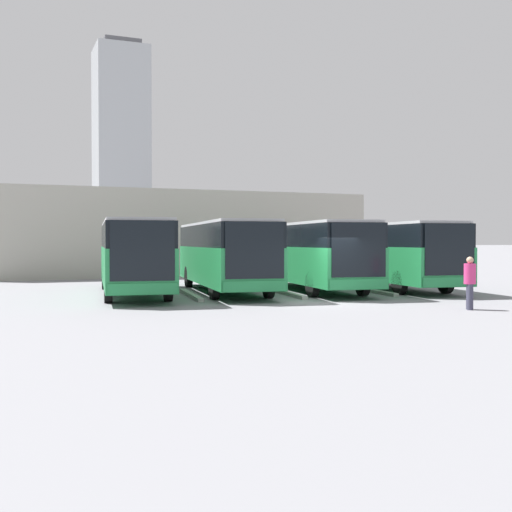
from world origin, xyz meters
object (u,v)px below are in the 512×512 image
bus_1 (310,253)px  bus_2 (224,253)px  bus_3 (133,254)px  pedestrian (470,281)px  bus_0 (387,252)px

bus_1 → bus_2: same height
bus_3 → pedestrian: 14.22m
bus_3 → bus_0: bearing=-176.6°
bus_3 → bus_1: bearing=-177.1°
bus_0 → bus_2: size_ratio=1.00×
bus_1 → pedestrian: size_ratio=6.51×
bus_2 → bus_3: (4.18, -0.20, 0.00)m
bus_0 → pedestrian: bearing=80.3°
bus_0 → bus_1: (4.18, -0.22, 0.00)m
bus_3 → pedestrian: bearing=139.9°
bus_0 → bus_3: 12.58m
bus_0 → bus_1: size_ratio=1.00×
bus_1 → bus_3: bearing=2.9°
bus_0 → bus_2: same height
bus_1 → pedestrian: bearing=104.6°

